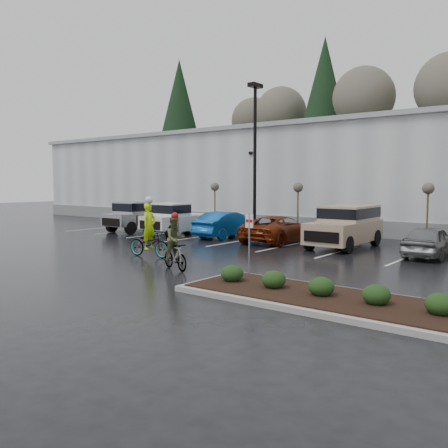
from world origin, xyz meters
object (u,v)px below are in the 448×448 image
Objects in this scene: cyclist_hivis at (149,239)px; cyclist_olive at (175,249)px; lamppost at (255,142)px; pickup_white at (181,218)px; sapling_west at (215,189)px; car_grey at (429,241)px; sapling_mid at (298,190)px; pickup_silver at (142,216)px; fire_lane_sign at (249,237)px; car_blue at (227,224)px; suv_tan at (344,227)px; car_red at (279,229)px; sapling_east at (428,192)px.

cyclist_hivis reaches higher than cyclist_olive.
lamppost is 6.58m from pickup_white.
car_grey is at bearing -14.99° from sapling_west.
pickup_silver is (-9.25, -4.23, -1.75)m from sapling_mid.
cyclist_hivis is 3.37m from cyclist_olive.
fire_lane_sign is at bearing -107.49° from cyclist_hivis.
car_blue is 7.19m from suv_tan.
car_blue is 0.90× the size of car_red.
cyclist_hivis is at bearing 168.01° from fire_lane_sign.
car_red is (6.78, 0.44, -0.27)m from pickup_white.
cyclist_olive is at bearing 95.58° from car_red.
cyclist_olive reaches higher than car_red.
fire_lane_sign is (7.80, -11.80, -4.28)m from lamppost.
car_grey is at bearing 178.84° from car_blue.
car_grey is 1.54× the size of cyclist_hivis.
sapling_west reaches higher than fire_lane_sign.
sapling_mid reaches higher than cyclist_hivis.
sapling_east is at bearing 5.71° from lamppost.
suv_tan is at bearing -178.22° from car_blue.
sapling_east is 14.10m from pickup_white.
cyclist_hivis is at bearing -40.81° from pickup_silver.
sapling_east reaches higher than fire_lane_sign.
sapling_west is at bearing 52.54° from cyclist_olive.
sapling_mid is 0.62× the size of pickup_white.
lamppost is 2.88× the size of sapling_east.
cyclist_olive is (2.99, -1.54, -0.01)m from cyclist_hivis.
suv_tan is at bearing -39.57° from cyclist_hivis.
pickup_silver is 10.17m from car_red.
cyclist_hivis reaches higher than pickup_white.
pickup_white is at bearing -137.08° from lamppost.
suv_tan is at bearing -179.63° from car_red.
pickup_silver is 17.92m from car_grey.
sapling_west is at bearing -28.63° from car_red.
pickup_silver is at bearing 71.25° from cyclist_olive.
sapling_west is 0.62× the size of pickup_white.
fire_lane_sign is 0.84× the size of cyclist_hivis.
pickup_white is 12.00m from cyclist_olive.
car_blue is at bearing -125.88° from sapling_mid.
cyclist_olive is (-3.13, -0.24, -0.62)m from fire_lane_sign.
pickup_white is (-3.37, -3.13, -4.71)m from lamppost.
pickup_silver is (-16.75, -4.23, -1.75)m from sapling_east.
sapling_east is at bearing 0.00° from sapling_west.
car_red is (-6.59, -3.70, -2.02)m from sapling_east.
lamppost is 5.59m from car_blue.
sapling_mid is at bearing -9.60° from cyclist_hivis.
pickup_white is 1.02× the size of suv_tan.
fire_lane_sign is at bearing -30.52° from pickup_silver.
cyclist_olive is (2.17, -13.04, -1.94)m from sapling_mid.
sapling_east is 14.22m from cyclist_olive.
car_grey is at bearing -25.09° from sapling_mid.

